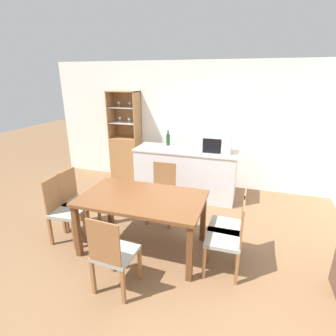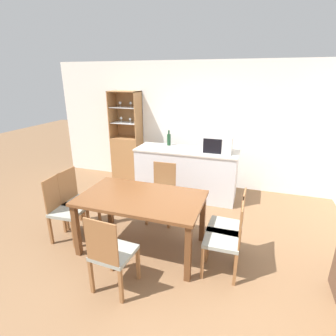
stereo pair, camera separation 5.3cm
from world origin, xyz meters
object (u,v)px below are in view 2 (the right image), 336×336
dining_chair_head_far (162,193)px  dining_chair_head_near (111,253)px  dining_chair_side_right_near (226,239)px  microwave (218,144)px  dining_chair_side_right_far (229,226)px  display_cabinet (128,152)px  dining_chair_side_left_far (78,200)px  dining_chair_side_left_near (65,209)px  wine_bottle (169,139)px  dining_table (141,203)px

dining_chair_head_far → dining_chair_head_near: bearing=88.6°
dining_chair_side_right_near → microwave: bearing=10.9°
dining_chair_side_right_near → dining_chair_side_right_far: bearing=-1.2°
microwave → display_cabinet: bearing=166.3°
dining_chair_head_near → dining_chair_head_far: size_ratio=1.00×
display_cabinet → dining_chair_side_left_far: display_cabinet is taller
dining_chair_side_left_far → dining_chair_head_far: size_ratio=1.00×
dining_chair_side_left_near → display_cabinet: bearing=-177.8°
dining_chair_head_far → wine_bottle: size_ratio=3.11×
dining_chair_side_left_near → microwave: microwave is taller
dining_chair_head_near → dining_chair_side_right_far: same height
display_cabinet → dining_chair_side_left_far: bearing=-83.5°
dining_table → dining_chair_head_far: 0.83m
dining_chair_side_left_far → dining_chair_side_right_far: same height
dining_chair_head_near → dining_chair_side_right_near: bearing=34.0°
wine_bottle → dining_chair_side_left_near: bearing=-111.3°
dining_chair_head_near → dining_chair_head_far: same height
dining_chair_side_right_far → microwave: (-0.42, 1.68, 0.62)m
dining_chair_side_right_near → dining_chair_side_left_near: same height
display_cabinet → microwave: display_cabinet is taller
dining_table → wine_bottle: bearing=98.0°
dining_chair_side_right_far → dining_chair_side_right_near: size_ratio=1.00×
dining_chair_side_left_far → dining_chair_side_right_near: size_ratio=1.00×
microwave → wine_bottle: (-0.99, 0.20, -0.03)m
dining_table → dining_chair_side_left_near: (-1.13, -0.15, -0.21)m
dining_chair_side_left_far → dining_chair_side_right_near: bearing=84.1°
dining_chair_side_left_near → wine_bottle: bearing=155.1°
display_cabinet → dining_chair_head_far: bearing=-48.0°
display_cabinet → dining_chair_head_near: display_cabinet is taller
wine_bottle → display_cabinet: bearing=164.0°
dining_chair_side_right_far → dining_chair_side_right_near: same height
display_cabinet → dining_chair_head_far: 2.06m
display_cabinet → dining_chair_side_left_far: (0.25, -2.18, -0.14)m
dining_table → dining_chair_head_far: (-0.00, 0.80, -0.21)m
dining_chair_side_left_far → microwave: 2.56m
dining_chair_head_near → microwave: (0.71, 2.62, 0.62)m
dining_chair_side_left_far → dining_chair_side_right_far: (2.26, -0.00, 0.00)m
dining_chair_head_far → microwave: (0.71, 1.02, 0.62)m
dining_table → dining_chair_side_right_near: size_ratio=1.71×
microwave → dining_chair_side_left_far: bearing=-137.7°
dining_chair_side_left_near → wine_bottle: wine_bottle is taller
display_cabinet → wine_bottle: bearing=-16.0°
microwave → wine_bottle: bearing=168.8°
dining_table → wine_bottle: wine_bottle is taller
dining_chair_side_right_far → display_cabinet: bearing=51.3°
display_cabinet → dining_table: (1.38, -2.33, 0.07)m
dining_table → dining_chair_side_right_far: (1.13, 0.14, -0.21)m
dining_table → dining_chair_side_right_far: bearing=7.1°
dining_chair_side_left_far → microwave: bearing=133.7°
microwave → wine_bottle: size_ratio=1.66×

